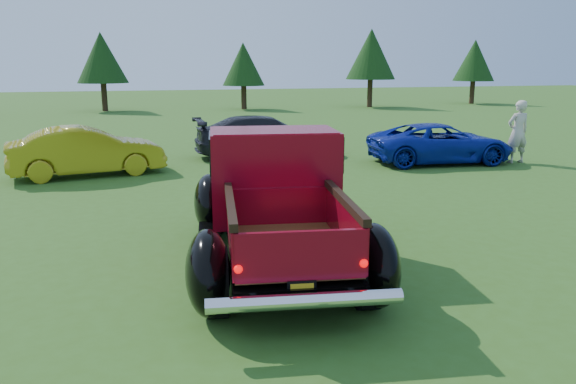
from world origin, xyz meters
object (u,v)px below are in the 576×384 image
object	(u,v)px
pickup_truck	(274,196)
tree_mid_left	(102,58)
tree_mid_right	(243,64)
show_car_yellow	(87,151)
show_car_blue	(440,143)
tree_east	(371,54)
spectator	(518,132)
show_car_grey	(265,136)
tree_far_east	(474,61)

from	to	relation	value
pickup_truck	tree_mid_left	bearing A→B (deg)	105.00
tree_mid_right	show_car_yellow	size ratio (longest dim) A/B	1.08
pickup_truck	show_car_blue	world-z (taller)	pickup_truck
tree_mid_right	tree_east	distance (m)	9.04
spectator	tree_mid_right	bearing A→B (deg)	-79.59
tree_mid_left	tree_east	xyz separation A→B (m)	(18.00, -1.50, 0.27)
show_car_blue	spectator	size ratio (longest dim) A/B	2.28
tree_mid_right	show_car_blue	xyz separation A→B (m)	(1.58, -22.36, -2.36)
tree_mid_right	tree_east	xyz separation A→B (m)	(9.00, -0.50, 0.68)
tree_east	show_car_yellow	distance (m)	27.69
tree_east	show_car_grey	distance (m)	22.98
show_car_blue	tree_mid_right	bearing A→B (deg)	9.90
show_car_yellow	spectator	xyz separation A→B (m)	(12.67, -1.54, 0.29)
show_car_yellow	show_car_blue	size ratio (longest dim) A/B	0.93
tree_mid_left	tree_east	distance (m)	18.06
spectator	tree_far_east	bearing A→B (deg)	-120.12
pickup_truck	show_car_blue	bearing A→B (deg)	52.54
tree_east	tree_far_east	bearing A→B (deg)	6.34
show_car_grey	spectator	distance (m)	7.95
show_car_grey	show_car_blue	bearing A→B (deg)	-117.91
show_car_blue	spectator	distance (m)	2.39
tree_mid_right	spectator	bearing A→B (deg)	-80.50
tree_mid_left	show_car_yellow	xyz separation A→B (m)	(0.18, -22.48, -2.71)
spectator	show_car_yellow	bearing A→B (deg)	-6.00
tree_east	show_car_yellow	bearing A→B (deg)	-130.35
tree_mid_right	show_car_yellow	bearing A→B (deg)	-112.33
tree_east	show_car_grey	size ratio (longest dim) A/B	1.16
show_car_yellow	show_car_grey	xyz separation A→B (m)	(5.48, 1.82, -0.00)
tree_mid_left	pickup_truck	size ratio (longest dim) A/B	0.88
show_car_yellow	show_car_blue	distance (m)	10.44
spectator	tree_mid_left	bearing A→B (deg)	-60.94
tree_mid_right	show_car_yellow	world-z (taller)	tree_mid_right
show_car_yellow	show_car_blue	xyz separation A→B (m)	(10.40, -0.88, -0.06)
show_car_blue	show_car_yellow	bearing A→B (deg)	91.02
tree_east	show_car_yellow	size ratio (longest dim) A/B	1.32
tree_mid_left	show_car_yellow	distance (m)	22.64
tree_mid_left	show_car_grey	distance (m)	21.59
pickup_truck	show_car_grey	world-z (taller)	pickup_truck
tree_east	show_car_grey	world-z (taller)	tree_east
show_car_blue	spectator	world-z (taller)	spectator
tree_east	tree_mid_left	bearing A→B (deg)	175.24
tree_mid_left	show_car_grey	size ratio (longest dim) A/B	1.08
tree_mid_right	show_car_blue	distance (m)	22.54
tree_mid_right	tree_east	size ratio (longest dim) A/B	0.81
tree_mid_right	show_car_grey	size ratio (longest dim) A/B	0.95
show_car_grey	show_car_yellow	bearing A→B (deg)	109.27
tree_far_east	pickup_truck	xyz separation A→B (m)	(-23.56, -29.76, -2.28)
tree_east	pickup_truck	xyz separation A→B (m)	(-14.56, -28.76, -2.69)
tree_far_east	show_car_blue	bearing A→B (deg)	-125.69
pickup_truck	show_car_grey	size ratio (longest dim) A/B	1.23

